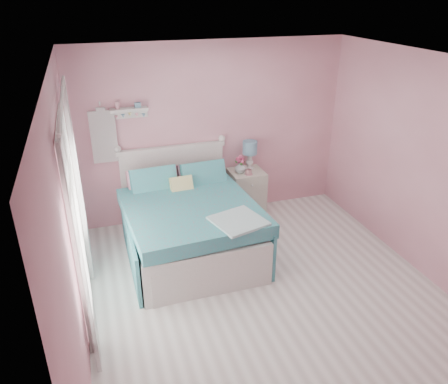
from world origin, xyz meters
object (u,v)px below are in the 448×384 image
bed (189,224)px  vase (240,167)px  nightstand (246,193)px  table_lamp (250,150)px  teacup (249,172)px

bed → vase: bearing=33.2°
bed → nightstand: bed is taller
table_lamp → vase: 0.31m
bed → teacup: (1.07, 0.63, 0.36)m
nightstand → teacup: 0.42m
nightstand → vase: size_ratio=4.23×
bed → vase: bed is taller
nightstand → teacup: teacup is taller
vase → teacup: (0.09, -0.10, -0.05)m
table_lamp → nightstand: bearing=-129.3°
nightstand → table_lamp: table_lamp is taller
bed → nightstand: bearing=30.9°
bed → table_lamp: 1.57m
bed → table_lamp: (1.16, 0.84, 0.63)m
vase → teacup: bearing=-47.5°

